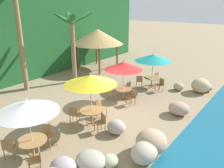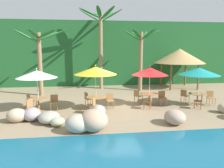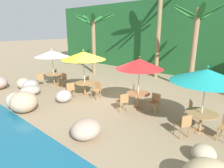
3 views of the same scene
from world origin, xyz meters
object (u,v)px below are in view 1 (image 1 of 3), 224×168
Objects in this scene: chair_red_inland at (109,92)px; chair_teal_left at (161,84)px; chair_white_seaward at (48,134)px; dining_table_red at (123,90)px; chair_yellow_left at (101,121)px; dining_table_white at (32,143)px; chair_white_left at (37,158)px; chair_red_left at (132,96)px; palm_tree_third at (73,35)px; palm_tree_second at (18,17)px; umbrella_red at (123,66)px; chair_white_inland at (9,147)px; umbrella_yellow at (90,80)px; chair_teal_seaward at (158,78)px; umbrella_teal at (153,58)px; chair_red_seaward at (130,88)px; chair_yellow_seaward at (100,107)px; umbrella_white at (27,107)px; chair_teal_inland at (139,80)px; chair_yellow_inland at (74,113)px; dining_table_yellow at (91,112)px; palapa_hut at (97,37)px; dining_table_teal at (152,79)px.

chair_red_inland is 1.00× the size of chair_teal_left.
dining_table_red is (5.68, 0.26, 0.10)m from chair_white_seaward.
chair_teal_left is (6.21, 0.13, 0.00)m from chair_yellow_left.
chair_teal_left is (9.18, -0.75, -0.10)m from dining_table_white.
chair_teal_left reaches higher than dining_table_red.
chair_red_left is at bearing 3.13° from chair_white_left.
dining_table_white is at bearing -144.15° from palm_tree_third.
palm_tree_second reaches higher than dining_table_white.
chair_white_inland is at bearing 178.22° from umbrella_red.
umbrella_yellow reaches higher than chair_white_left.
chair_white_left is 1.00× the size of chair_teal_seaward.
umbrella_teal reaches higher than dining_table_red.
palm_tree_second is at bearing 59.03° from chair_white_left.
chair_teal_seaward is at bearing -8.16° from chair_red_seaward.
chair_white_inland is at bearing 176.74° from umbrella_teal.
chair_yellow_left is (-1.09, -0.97, 0.00)m from chair_yellow_seaward.
chair_red_left is (6.26, -0.41, -1.58)m from umbrella_white.
chair_yellow_seaward is 1.00× the size of chair_teal_inland.
chair_yellow_inland is (2.77, 0.68, -1.58)m from umbrella_white.
dining_table_white is 1.26× the size of chair_yellow_left.
chair_teal_inland is at bearing 7.79° from dining_table_yellow.
chair_teal_left is (0.22, -1.48, 0.00)m from chair_teal_inland.
chair_white_seaward and chair_red_seaward have the same top height.
chair_yellow_inland is 6.93m from umbrella_teal.
umbrella_red is 2.84× the size of chair_red_inland.
chair_yellow_seaward is (3.21, -0.05, 0.00)m from chair_white_seaward.
chair_white_left is 0.36× the size of umbrella_teal.
umbrella_white reaches higher than dining_table_red.
chair_teal_inland reaches higher than dining_table_white.
chair_white_left is 1.00× the size of chair_red_seaward.
chair_white_left is 3.33m from chair_yellow_left.
chair_white_inland is 13.04m from palapa_hut.
chair_red_left is 3.63m from umbrella_teal.
chair_yellow_seaward is at bearing 179.56° from umbrella_teal.
umbrella_white is at bearing 175.35° from chair_teal_left.
chair_white_seaward is at bearing 175.17° from umbrella_yellow.
chair_teal_seaward is at bearing 6.20° from chair_red_left.
umbrella_red is at bearing 2.60° from chair_white_seaward.
chair_yellow_inland is at bearing 0.87° from chair_white_inland.
chair_yellow_left is at bearing -147.29° from chair_red_inland.
chair_red_seaward is 1.00× the size of chair_red_left.
dining_table_red is at bearing 72.66° from chair_red_left.
chair_white_left is at bearing -148.44° from palapa_hut.
chair_teal_inland is at bearing -5.76° from chair_red_inland.
palm_tree_second is (0.81, 6.58, 2.45)m from umbrella_yellow.
umbrella_white is 1.80m from chair_white_seaward.
chair_red_seaward is (7.37, 0.46, -1.58)m from umbrella_white.
dining_table_teal is (9.48, 0.05, -1.48)m from umbrella_white.
chair_yellow_seaward and chair_teal_inland have the same top height.
palm_tree_second is at bearing 52.08° from chair_white_inland.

